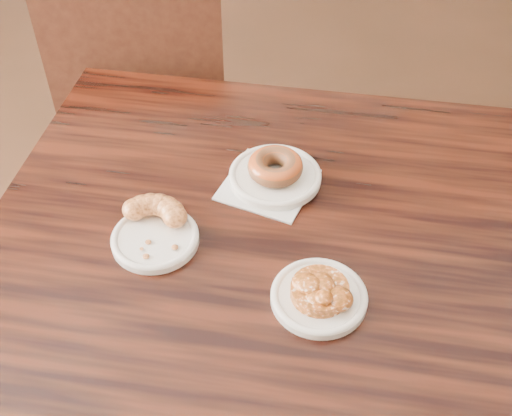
{
  "coord_description": "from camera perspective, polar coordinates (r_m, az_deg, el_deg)",
  "views": [
    {
      "loc": [
        -0.37,
        -0.92,
        1.52
      ],
      "look_at": [
        -0.29,
        -0.2,
        0.8
      ],
      "focal_mm": 45.0,
      "sensor_mm": 36.0,
      "label": 1
    }
  ],
  "objects": [
    {
      "name": "glazed_donut",
      "position": [
        1.13,
        1.73,
        3.71
      ],
      "size": [
        0.1,
        0.1,
        0.03
      ],
      "primitive_type": "torus",
      "color": "#8D3814",
      "rests_on": "plate_donut"
    },
    {
      "name": "floor",
      "position": [
        1.82,
        8.81,
        -12.99
      ],
      "size": [
        5.0,
        5.0,
        0.0
      ],
      "primitive_type": "plane",
      "color": "black",
      "rests_on": "ground"
    },
    {
      "name": "plate_cruller",
      "position": [
        1.05,
        -8.95,
        -2.74
      ],
      "size": [
        0.14,
        0.14,
        0.01
      ],
      "primitive_type": "cylinder",
      "color": "white",
      "rests_on": "cafe_table"
    },
    {
      "name": "chair_far",
      "position": [
        1.84,
        -9.38,
        8.41
      ],
      "size": [
        0.45,
        0.45,
        0.9
      ],
      "primitive_type": null,
      "rotation": [
        0.0,
        0.0,
        3.14
      ],
      "color": "black",
      "rests_on": "floor"
    },
    {
      "name": "apple_fritter",
      "position": [
        0.95,
        5.69,
        -7.17
      ],
      "size": [
        0.12,
        0.12,
        0.03
      ],
      "primitive_type": null,
      "color": "#4B2408",
      "rests_on": "plate_fritter"
    },
    {
      "name": "plate_donut",
      "position": [
        1.14,
        1.7,
        2.83
      ],
      "size": [
        0.16,
        0.16,
        0.01
      ],
      "primitive_type": "cylinder",
      "color": "white",
      "rests_on": "napkin"
    },
    {
      "name": "plate_fritter",
      "position": [
        0.97,
        5.61,
        -7.91
      ],
      "size": [
        0.14,
        0.14,
        0.01
      ],
      "primitive_type": "cylinder",
      "color": "white",
      "rests_on": "cafe_table"
    },
    {
      "name": "napkin",
      "position": [
        1.14,
        1.08,
        2.11
      ],
      "size": [
        0.2,
        0.2,
        0.0
      ],
      "primitive_type": "cube",
      "rotation": [
        0.0,
        0.0,
        -0.52
      ],
      "color": "silver",
      "rests_on": "cafe_table"
    },
    {
      "name": "cafe_table",
      "position": [
        1.34,
        0.0,
        -14.16
      ],
      "size": [
        1.12,
        1.12,
        0.75
      ],
      "primitive_type": "cube",
      "rotation": [
        0.0,
        0.0,
        -0.27
      ],
      "color": "black",
      "rests_on": "floor"
    },
    {
      "name": "cruller_fragment",
      "position": [
        1.03,
        -9.1,
        -1.83
      ],
      "size": [
        0.13,
        0.13,
        0.04
      ],
      "primitive_type": null,
      "color": "brown",
      "rests_on": "plate_cruller"
    }
  ]
}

